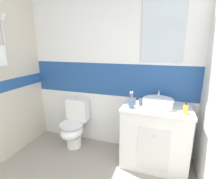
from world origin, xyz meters
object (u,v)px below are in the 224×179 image
(toilet, at_px, (74,125))
(deodorant_spray_can, at_px, (137,104))
(soap_dispenser, at_px, (186,109))
(sink_basin, at_px, (158,102))
(toothbrush_cup, at_px, (131,103))

(toilet, xyz_separation_m, deodorant_spray_can, (1.04, -0.21, 0.55))
(toilet, bearing_deg, deodorant_spray_can, -11.45)
(soap_dispenser, bearing_deg, deodorant_spray_can, -178.19)
(sink_basin, bearing_deg, toothbrush_cup, -153.55)
(toilet, xyz_separation_m, toothbrush_cup, (0.96, -0.20, 0.55))
(sink_basin, bearing_deg, soap_dispenser, -25.68)
(sink_basin, height_order, toothbrush_cup, toothbrush_cup)
(sink_basin, distance_m, toilet, 1.39)
(toothbrush_cup, relative_size, soap_dispenser, 1.54)
(toilet, relative_size, soap_dispenser, 5.45)
(soap_dispenser, height_order, deodorant_spray_can, soap_dispenser)
(toilet, bearing_deg, toothbrush_cup, -11.58)
(sink_basin, xyz_separation_m, soap_dispenser, (0.32, -0.15, -0.00))
(toilet, relative_size, deodorant_spray_can, 5.56)
(toilet, bearing_deg, sink_basin, -1.78)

